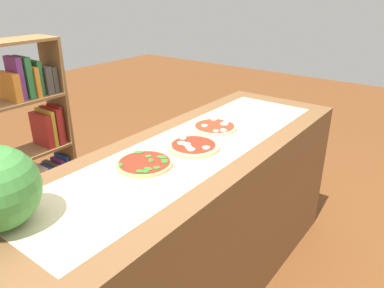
% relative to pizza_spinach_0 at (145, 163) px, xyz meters
% --- Properties ---
extents(ground_plane, '(12.00, 12.00, 0.00)m').
position_rel_pizza_spinach_0_xyz_m(ground_plane, '(0.30, -0.05, -0.96)').
color(ground_plane, brown).
extents(counter, '(2.26, 0.75, 0.95)m').
position_rel_pizza_spinach_0_xyz_m(counter, '(0.30, -0.05, -0.48)').
color(counter, brown).
rests_on(counter, ground_plane).
extents(parchment_paper, '(1.96, 0.52, 0.00)m').
position_rel_pizza_spinach_0_xyz_m(parchment_paper, '(0.30, -0.05, -0.01)').
color(parchment_paper, beige).
rests_on(parchment_paper, counter).
extents(pizza_spinach_0, '(0.27, 0.27, 0.02)m').
position_rel_pizza_spinach_0_xyz_m(pizza_spinach_0, '(0.00, 0.00, 0.00)').
color(pizza_spinach_0, tan).
rests_on(pizza_spinach_0, parchment_paper).
extents(pizza_mozzarella_1, '(0.28, 0.28, 0.02)m').
position_rel_pizza_spinach_0_xyz_m(pizza_mozzarella_1, '(0.30, -0.06, 0.00)').
color(pizza_mozzarella_1, '#DBB26B').
rests_on(pizza_mozzarella_1, parchment_paper).
extents(pizza_mozzarella_2, '(0.26, 0.26, 0.02)m').
position_rel_pizza_spinach_0_xyz_m(pizza_mozzarella_2, '(0.60, 0.00, 0.00)').
color(pizza_mozzarella_2, '#E5C17F').
rests_on(pizza_mozzarella_2, parchment_paper).
extents(bookshelf, '(0.92, 0.24, 1.43)m').
position_rel_pizza_spinach_0_xyz_m(bookshelf, '(-0.04, 1.07, -0.26)').
color(bookshelf, brown).
rests_on(bookshelf, ground_plane).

